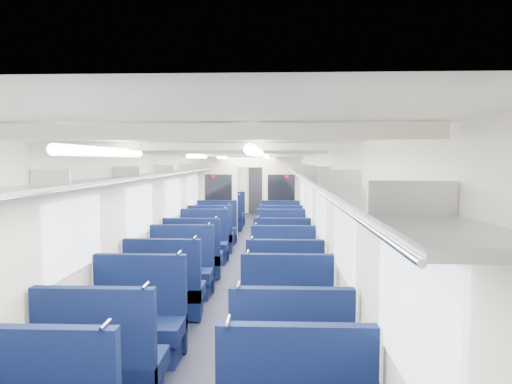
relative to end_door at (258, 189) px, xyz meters
The scene contains 33 objects.
floor 9.00m from the end_door, 90.00° to the right, with size 2.80×18.00×0.01m, color black.
ceiling 9.04m from the end_door, 90.00° to the right, with size 2.80×18.00×0.01m, color white.
wall_left 9.05m from the end_door, 98.90° to the right, with size 0.02×18.00×2.35m, color silver.
dado_left 9.07m from the end_door, 98.81° to the right, with size 0.03×17.90×0.70m, color #111939.
wall_right 9.05m from the end_door, 81.10° to the right, with size 0.02×18.00×2.35m, color silver.
dado_right 9.07m from the end_door, 81.19° to the right, with size 0.03×17.90×0.70m, color #111939.
wall_far 0.19m from the end_door, 90.00° to the left, with size 2.80×0.02×2.35m, color silver.
luggage_rack_left 9.07m from the end_door, 97.73° to the right, with size 0.36×17.40×0.18m.
luggage_rack_right 9.07m from the end_door, 82.27° to the right, with size 0.36×17.40×0.18m.
windows 9.41m from the end_door, 90.00° to the right, with size 2.78×15.60×0.75m.
ceiling_fittings 9.29m from the end_door, 90.00° to the right, with size 2.70×16.06×0.11m.
end_door is the anchor object (origin of this frame).
bulkhead 6.09m from the end_door, 90.00° to the right, with size 2.80×0.10×2.35m.
seat_4 14.95m from the end_door, 93.18° to the right, with size 1.05×0.58×1.17m.
seat_5 14.90m from the end_door, 86.80° to the right, with size 1.05×0.58×1.17m.
seat_6 13.91m from the end_door, 93.42° to the right, with size 1.05×0.58×1.17m.
seat_7 13.83m from the end_door, 86.56° to the right, with size 1.05×0.58×1.17m.
seat_8 12.63m from the end_door, 93.77° to the right, with size 1.05×0.58×1.17m.
seat_9 12.61m from the end_door, 86.22° to the right, with size 1.05×0.58×1.17m.
seat_10 11.58m from the end_door, 94.12° to the right, with size 1.05×0.58×1.17m.
seat_11 11.61m from the end_door, 85.89° to the right, with size 1.05×0.58×1.17m.
seat_12 10.45m from the end_door, 94.56° to the right, with size 1.05×0.58×1.17m.
seat_13 10.34m from the end_door, 85.39° to the right, with size 1.05×0.58×1.17m.
seat_14 9.17m from the end_door, 95.20° to the right, with size 1.05×0.58×1.17m.
seat_15 9.13m from the end_door, 84.77° to the right, with size 1.05×0.58×1.17m.
seat_16 8.10m from the end_door, 95.90° to the right, with size 1.05×0.58×1.17m.
seat_17 8.01m from the end_door, 84.03° to the right, with size 1.05×0.58×1.17m.
seat_18 7.06m from the end_door, 96.78° to the right, with size 1.05×0.58×1.17m.
seat_19 7.05m from the end_door, 83.21° to the right, with size 1.05×0.58×1.17m.
seat_20 4.81m from the end_door, 100.02° to the right, with size 1.05×0.58×1.17m.
seat_21 4.99m from the end_door, 80.35° to the right, with size 1.05×0.58×1.17m.
seat_22 3.86m from the end_door, 102.59° to the right, with size 1.05×0.58×1.17m.
seat_23 3.74m from the end_door, 76.97° to the right, with size 1.05×0.58×1.17m.
Camera 1 is at (0.68, -9.79, 2.20)m, focal length 31.94 mm.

